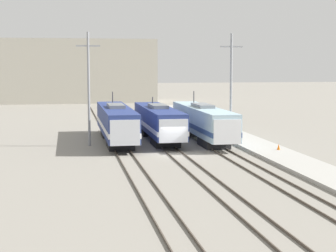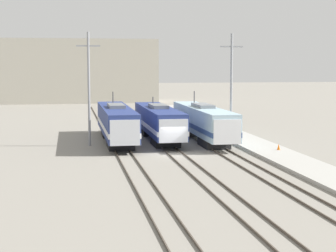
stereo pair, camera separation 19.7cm
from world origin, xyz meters
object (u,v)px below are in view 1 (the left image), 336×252
catenary_tower_right (231,85)px  catenary_tower_left (89,86)px  locomotive_far_left (116,123)px  locomotive_center (159,122)px  locomotive_far_right (204,122)px  traffic_cone (279,147)px

catenary_tower_right → catenary_tower_left: bearing=180.0°
catenary_tower_left → locomotive_far_left: bearing=36.1°
locomotive_far_left → catenary_tower_left: size_ratio=1.66×
locomotive_center → locomotive_far_right: 4.95m
locomotive_center → traffic_cone: (9.86, -10.56, -1.48)m
locomotive_far_left → locomotive_center: size_ratio=1.05×
catenary_tower_left → traffic_cone: size_ratio=20.55×
locomotive_center → catenary_tower_left: 9.21m
locomotive_far_right → catenary_tower_left: (-12.51, -1.44, 4.08)m
locomotive_center → locomotive_far_left: bearing=-172.8°
locomotive_far_left → catenary_tower_left: (-2.99, -2.18, 4.06)m
locomotive_far_right → traffic_cone: locomotive_far_right is taller
catenary_tower_left → catenary_tower_right: same height
locomotive_far_right → traffic_cone: (5.10, -9.22, -1.52)m
locomotive_far_left → locomotive_center: locomotive_far_left is taller
traffic_cone → catenary_tower_left: bearing=156.2°
catenary_tower_right → traffic_cone: (2.47, -7.78, -5.61)m
locomotive_far_left → locomotive_center: (4.76, 0.60, -0.07)m
catenary_tower_right → locomotive_far_right: bearing=151.3°
catenary_tower_right → traffic_cone: size_ratio=20.55×
catenary_tower_left → traffic_cone: (17.61, -7.78, -5.61)m
locomotive_center → traffic_cone: bearing=-47.0°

